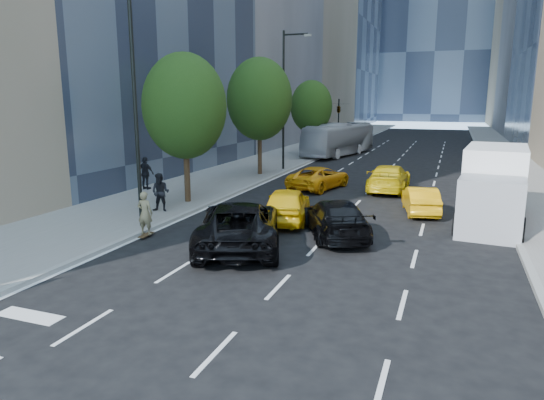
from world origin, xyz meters
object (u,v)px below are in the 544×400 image
at_px(city_bus, 339,139).
at_px(box_truck, 494,185).
at_px(black_sedan_mercedes, 335,218).
at_px(black_sedan_lincoln, 239,224).
at_px(skateboarder, 145,216).

distance_m(city_bus, box_truck, 26.17).
relative_size(black_sedan_mercedes, city_bus, 0.45).
xyz_separation_m(city_bus, box_truck, (12.03, -23.24, 0.11)).
distance_m(black_sedan_lincoln, box_truck, 11.41).
height_order(skateboarder, city_bus, city_bus).
bearing_deg(black_sedan_mercedes, skateboarder, -2.96).
relative_size(skateboarder, city_bus, 0.15).
bearing_deg(box_truck, black_sedan_lincoln, -135.77).
bearing_deg(black_sedan_lincoln, skateboarder, -18.65).
bearing_deg(black_sedan_mercedes, city_bus, -102.47).
bearing_deg(city_bus, skateboarder, -79.58).
height_order(skateboarder, black_sedan_mercedes, skateboarder).
height_order(black_sedan_lincoln, box_truck, box_truck).
height_order(black_sedan_mercedes, city_bus, city_bus).
relative_size(black_sedan_lincoln, black_sedan_mercedes, 1.21).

